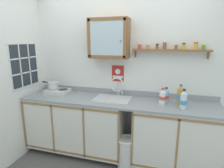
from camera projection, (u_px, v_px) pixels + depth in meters
back_wall at (122, 73)px, 2.95m from camera, size 3.45×0.07×2.49m
lower_cabinet_run at (78, 124)px, 3.00m from camera, size 1.53×0.62×0.89m
lower_cabinet_run_right at (176, 138)px, 2.60m from camera, size 1.14×0.62×0.89m
countertop at (117, 101)px, 2.72m from camera, size 2.81×0.64×0.03m
backsplash at (122, 92)px, 2.98m from camera, size 2.81×0.02×0.08m
sink at (113, 99)px, 2.78m from camera, size 0.53×0.44×0.41m
hot_plate_stove at (58, 92)px, 3.01m from camera, size 0.36×0.26×0.08m
saucepan at (53, 85)px, 3.04m from camera, size 0.33×0.17×0.10m
bottle_juice_amber_0 at (180, 96)px, 2.47m from camera, size 0.08×0.08×0.28m
bottle_water_blue_1 at (166, 96)px, 2.59m from camera, size 0.08×0.08×0.22m
bottle_water_clear_2 at (183, 100)px, 2.35m from camera, size 0.08×0.08×0.26m
bottle_opaque_white_3 at (162, 97)px, 2.51m from camera, size 0.08×0.08×0.23m
wall_cabinet at (109, 38)px, 2.73m from camera, size 0.59×0.27×0.57m
spice_shelf at (170, 49)px, 2.58m from camera, size 1.05×0.14×0.23m
warning_sign at (118, 74)px, 2.94m from camera, size 0.19×0.01×0.25m
window at (24, 65)px, 2.85m from camera, size 0.03×0.58×0.67m
trash_bin at (126, 152)px, 2.62m from camera, size 0.27×0.27×0.45m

